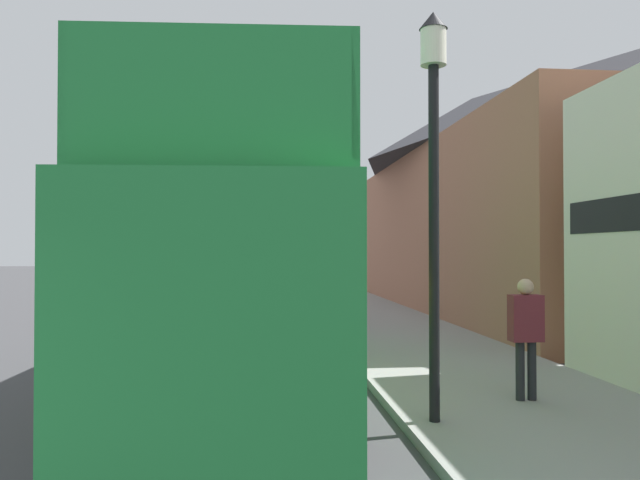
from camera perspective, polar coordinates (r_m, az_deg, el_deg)
ground_plane at (r=24.07m, az=-15.06°, el=-6.29°), size 144.00×144.00×0.00m
sidewalk at (r=21.08m, az=4.39°, el=-6.89°), size 3.77×108.00×0.14m
brick_terrace_rear at (r=25.75m, az=13.75°, el=3.37°), size 6.00×24.78×8.37m
tour_bus at (r=9.97m, az=-6.52°, el=-3.20°), size 2.91×10.54×4.06m
parked_car_ahead_of_bus at (r=18.74m, az=-3.82°, el=-5.89°), size 2.07×4.48×1.32m
pedestrian_third at (r=9.27m, az=18.30°, el=-7.56°), size 0.44×0.24×1.70m
lamp_post_nearest at (r=7.91m, az=10.35°, el=8.97°), size 0.35×0.35×5.05m
lamp_post_second at (r=16.95m, az=1.57°, el=3.43°), size 0.35×0.35×4.96m
lamp_post_third at (r=26.18m, az=-0.51°, el=1.45°), size 0.35×0.35×4.66m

